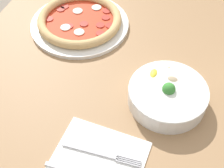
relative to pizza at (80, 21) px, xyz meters
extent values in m
cube|color=#99724C|center=(0.08, 0.19, -0.03)|extent=(1.18, 0.92, 0.03)
cylinder|color=olive|center=(-0.44, -0.20, -0.42)|extent=(0.06, 0.06, 0.74)
cylinder|color=white|center=(0.00, 0.00, -0.01)|extent=(0.30, 0.30, 0.01)
torus|color=tan|center=(0.00, 0.00, 0.01)|extent=(0.26, 0.26, 0.03)
cylinder|color=red|center=(0.00, 0.00, 0.00)|extent=(0.23, 0.23, 0.01)
cylinder|color=maroon|center=(-0.03, -0.08, 0.00)|extent=(0.03, 0.03, 0.00)
cylinder|color=maroon|center=(0.01, 0.02, 0.00)|extent=(0.03, 0.03, 0.00)
cylinder|color=maroon|center=(0.02, -0.09, 0.00)|extent=(0.03, 0.03, 0.00)
cylinder|color=maroon|center=(-0.05, -0.07, 0.00)|extent=(0.03, 0.03, 0.00)
cylinder|color=maroon|center=(-0.07, 0.06, 0.00)|extent=(0.03, 0.03, 0.00)
cylinder|color=maroon|center=(0.04, -0.02, 0.00)|extent=(0.03, 0.03, 0.00)
cylinder|color=maroon|center=(-0.01, 0.10, 0.00)|extent=(0.03, 0.03, 0.00)
cylinder|color=maroon|center=(0.04, 0.08, 0.00)|extent=(0.03, 0.03, 0.00)
cylinder|color=maroon|center=(-0.04, 0.07, 0.00)|extent=(0.03, 0.03, 0.00)
cylinder|color=maroon|center=(0.00, 0.07, 0.00)|extent=(0.03, 0.03, 0.00)
ellipsoid|color=silver|center=(-0.08, 0.03, 0.00)|extent=(0.03, 0.03, 0.01)
ellipsoid|color=silver|center=(0.05, 0.02, 0.00)|extent=(0.03, 0.03, 0.01)
ellipsoid|color=silver|center=(-0.04, -0.02, 0.00)|extent=(0.03, 0.03, 0.01)
ellipsoid|color=silver|center=(0.04, -0.03, 0.00)|extent=(0.03, 0.03, 0.01)
cylinder|color=white|center=(0.21, 0.32, 0.01)|extent=(0.19, 0.19, 0.05)
torus|color=white|center=(0.21, 0.32, 0.03)|extent=(0.19, 0.19, 0.01)
ellipsoid|color=tan|center=(0.15, 0.32, 0.02)|extent=(0.04, 0.04, 0.02)
ellipsoid|color=tan|center=(0.16, 0.38, 0.02)|extent=(0.04, 0.04, 0.02)
ellipsoid|color=tan|center=(0.23, 0.34, 0.02)|extent=(0.03, 0.04, 0.02)
ellipsoid|color=tan|center=(0.14, 0.30, 0.02)|extent=(0.04, 0.04, 0.02)
ellipsoid|color=#998466|center=(0.17, 0.32, 0.03)|extent=(0.02, 0.03, 0.02)
ellipsoid|color=tan|center=(0.19, 0.31, 0.02)|extent=(0.03, 0.04, 0.02)
sphere|color=#388433|center=(0.21, 0.32, 0.03)|extent=(0.03, 0.03, 0.03)
ellipsoid|color=yellow|center=(0.17, 0.27, 0.03)|extent=(0.04, 0.02, 0.02)
cube|color=white|center=(0.43, 0.21, -0.02)|extent=(0.21, 0.21, 0.00)
cube|color=silver|center=(0.40, 0.18, -0.01)|extent=(0.01, 0.13, 0.00)
cube|color=silver|center=(0.40, 0.28, -0.01)|extent=(0.00, 0.06, 0.00)
cube|color=silver|center=(0.40, 0.28, -0.01)|extent=(0.00, 0.06, 0.00)
cube|color=silver|center=(0.39, 0.27, -0.01)|extent=(0.00, 0.06, 0.00)
cube|color=silver|center=(0.39, 0.27, -0.01)|extent=(0.00, 0.06, 0.00)
cube|color=silver|center=(0.45, 0.15, -0.01)|extent=(0.01, 0.08, 0.01)
camera|label=1|loc=(0.70, 0.34, 0.61)|focal=50.00mm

